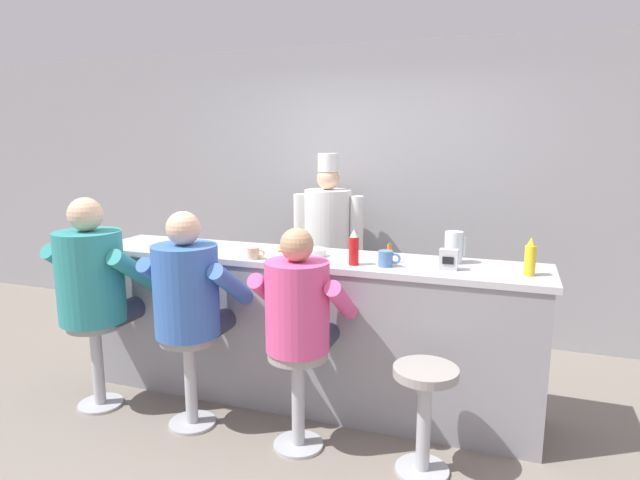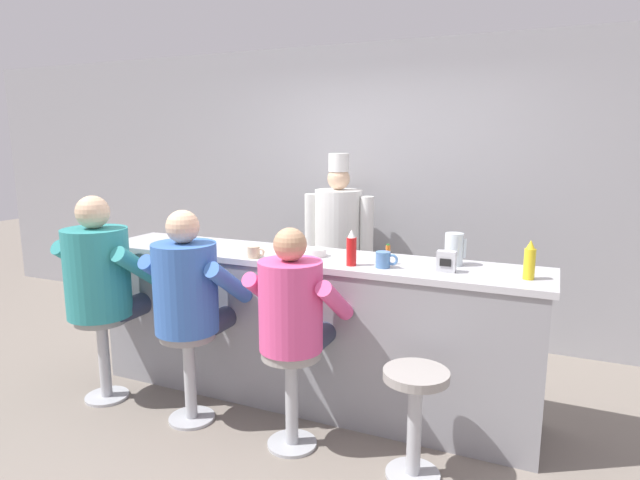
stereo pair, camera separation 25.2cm
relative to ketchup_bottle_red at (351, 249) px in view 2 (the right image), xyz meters
The scene contains 17 objects.
ground_plane 1.23m from the ketchup_bottle_red, 160.02° to the right, with size 20.00×20.00×0.00m, color slate.
wall_back 1.82m from the ketchup_bottle_red, 102.36° to the left, with size 10.00×0.06×2.70m.
diner_counter 0.76m from the ketchup_bottle_red, 158.00° to the left, with size 3.18×0.60×1.05m.
ketchup_bottle_red is the anchor object (origin of this frame).
mustard_bottle_yellow 1.04m from the ketchup_bottle_red, ahead, with size 0.06×0.06×0.23m.
hot_sauce_bottle_orange 0.24m from the ketchup_bottle_red, 31.90° to the left, with size 0.03×0.03×0.13m.
water_pitcher_clear 0.65m from the ketchup_bottle_red, 25.00° to the left, with size 0.13×0.11×0.20m.
breakfast_plate 0.57m from the ketchup_bottle_red, 164.31° to the left, with size 0.26×0.26×0.05m.
cereal_bowl 0.37m from the ketchup_bottle_red, 154.23° to the left, with size 0.16×0.16×0.05m.
coffee_mug_blue 0.21m from the ketchup_bottle_red, ahead, with size 0.14×0.09×0.10m.
coffee_mug_tan 0.68m from the ketchup_bottle_red, behind, with size 0.13×0.08×0.08m.
napkin_dispenser_chrome 0.58m from the ketchup_bottle_red, ahead, with size 0.11×0.07×0.13m.
diner_seated_teal 1.77m from the ketchup_bottle_red, 167.01° to the right, with size 0.66×0.65×1.46m.
diner_seated_blue 1.08m from the ketchup_bottle_red, 157.51° to the right, with size 0.61×0.61×1.40m.
diner_seated_pink 0.56m from the ketchup_bottle_red, 117.73° to the right, with size 0.57×0.56×1.34m.
empty_stool_round 1.01m from the ketchup_bottle_red, 38.74° to the right, with size 0.35×0.35×0.62m.
cook_in_whites_near 1.56m from the ketchup_bottle_red, 115.05° to the left, with size 0.67×0.43×1.71m.
Camera 2 is at (1.54, -2.93, 1.83)m, focal length 30.00 mm.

